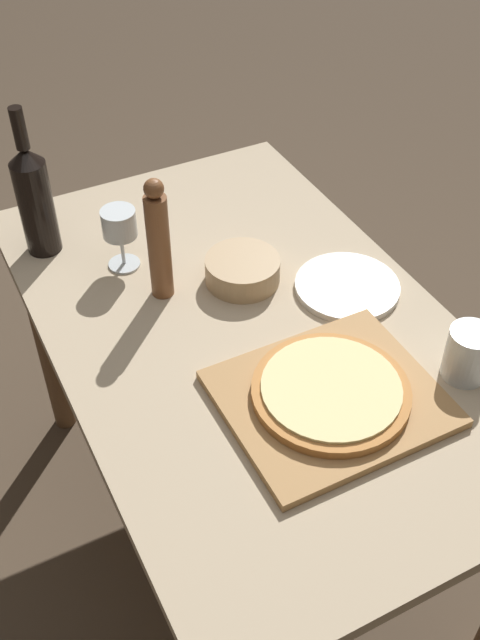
% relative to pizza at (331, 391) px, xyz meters
% --- Properties ---
extents(ground_plane, '(12.00, 12.00, 0.00)m').
position_rel_pizza_xyz_m(ground_plane, '(-0.03, 0.25, -0.75)').
color(ground_plane, '#4C3D2D').
extents(dining_table, '(0.75, 1.23, 0.72)m').
position_rel_pizza_xyz_m(dining_table, '(-0.03, 0.25, -0.14)').
color(dining_table, tan).
rests_on(dining_table, ground_plane).
extents(cutting_board, '(0.37, 0.32, 0.02)m').
position_rel_pizza_xyz_m(cutting_board, '(0.00, 0.00, -0.02)').
color(cutting_board, '#A87A47').
rests_on(cutting_board, dining_table).
extents(pizza, '(0.28, 0.28, 0.02)m').
position_rel_pizza_xyz_m(pizza, '(0.00, 0.00, 0.00)').
color(pizza, '#BC7A3D').
rests_on(pizza, cutting_board).
extents(wine_bottle, '(0.07, 0.07, 0.34)m').
position_rel_pizza_xyz_m(wine_bottle, '(-0.32, 0.67, 0.10)').
color(wine_bottle, black).
rests_on(wine_bottle, dining_table).
extents(pepper_mill, '(0.05, 0.05, 0.27)m').
position_rel_pizza_xyz_m(pepper_mill, '(-0.15, 0.41, 0.10)').
color(pepper_mill, brown).
rests_on(pepper_mill, dining_table).
extents(wine_glass, '(0.07, 0.07, 0.14)m').
position_rel_pizza_xyz_m(wine_glass, '(-0.19, 0.54, 0.07)').
color(wine_glass, silver).
rests_on(wine_glass, dining_table).
extents(small_bowl, '(0.16, 0.16, 0.05)m').
position_rel_pizza_xyz_m(small_bowl, '(0.02, 0.37, -0.00)').
color(small_bowl, tan).
rests_on(small_bowl, dining_table).
extents(drinking_tumbler, '(0.08, 0.08, 0.10)m').
position_rel_pizza_xyz_m(drinking_tumbler, '(0.26, -0.05, 0.02)').
color(drinking_tumbler, silver).
rests_on(drinking_tumbler, dining_table).
extents(dinner_plate, '(0.22, 0.22, 0.01)m').
position_rel_pizza_xyz_m(dinner_plate, '(0.20, 0.24, -0.02)').
color(dinner_plate, silver).
rests_on(dinner_plate, dining_table).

